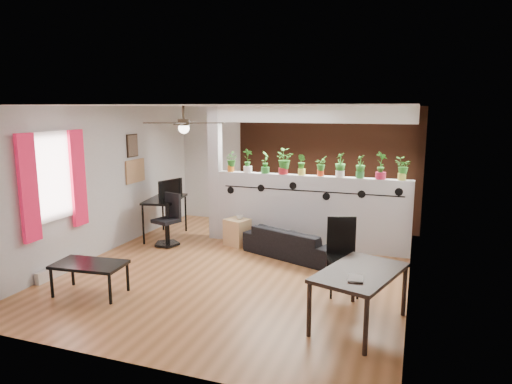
{
  "coord_description": "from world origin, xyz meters",
  "views": [
    {
      "loc": [
        2.61,
        -6.58,
        2.57
      ],
      "look_at": [
        0.06,
        0.6,
        1.16
      ],
      "focal_mm": 32.0,
      "sensor_mm": 36.0,
      "label": 1
    }
  ],
  "objects_px": {
    "potted_plant_1": "(248,160)",
    "office_chair": "(169,223)",
    "computer_desk": "(165,202)",
    "folding_chair": "(342,248)",
    "coffee_table": "(89,266)",
    "potted_plant_9": "(402,168)",
    "cube_shelf": "(237,232)",
    "potted_plant_2": "(265,161)",
    "potted_plant_8": "(381,165)",
    "potted_plant_7": "(360,166)",
    "dining_table": "(360,277)",
    "potted_plant_3": "(283,161)",
    "ceiling_fan": "(184,125)",
    "sofa": "(293,243)",
    "cup": "(240,217)",
    "potted_plant_4": "(302,164)",
    "potted_plant_5": "(321,166)",
    "potted_plant_6": "(340,164)",
    "potted_plant_0": "(231,161)"
  },
  "relations": [
    {
      "from": "cup",
      "to": "folding_chair",
      "type": "relative_size",
      "value": 0.11
    },
    {
      "from": "ceiling_fan",
      "to": "potted_plant_1",
      "type": "height_order",
      "value": "ceiling_fan"
    },
    {
      "from": "potted_plant_7",
      "to": "computer_desk",
      "type": "relative_size",
      "value": 0.34
    },
    {
      "from": "potted_plant_1",
      "to": "office_chair",
      "type": "distance_m",
      "value": 1.92
    },
    {
      "from": "potted_plant_1",
      "to": "potted_plant_9",
      "type": "xyz_separation_m",
      "value": [
        2.81,
        0.0,
        -0.03
      ]
    },
    {
      "from": "ceiling_fan",
      "to": "potted_plant_8",
      "type": "height_order",
      "value": "ceiling_fan"
    },
    {
      "from": "potted_plant_6",
      "to": "folding_chair",
      "type": "xyz_separation_m",
      "value": [
        0.37,
        -1.89,
        -0.96
      ]
    },
    {
      "from": "potted_plant_8",
      "to": "potted_plant_7",
      "type": "bearing_deg",
      "value": 180.0
    },
    {
      "from": "potted_plant_9",
      "to": "cube_shelf",
      "type": "distance_m",
      "value": 3.2
    },
    {
      "from": "dining_table",
      "to": "potted_plant_1",
      "type": "bearing_deg",
      "value": 130.89
    },
    {
      "from": "potted_plant_5",
      "to": "computer_desk",
      "type": "distance_m",
      "value": 3.17
    },
    {
      "from": "potted_plant_4",
      "to": "cube_shelf",
      "type": "distance_m",
      "value": 1.77
    },
    {
      "from": "potted_plant_5",
      "to": "cube_shelf",
      "type": "xyz_separation_m",
      "value": [
        -1.49,
        -0.34,
        -1.29
      ]
    },
    {
      "from": "folding_chair",
      "to": "potted_plant_9",
      "type": "bearing_deg",
      "value": 70.05
    },
    {
      "from": "potted_plant_9",
      "to": "dining_table",
      "type": "bearing_deg",
      "value": -96.36
    },
    {
      "from": "potted_plant_8",
      "to": "sofa",
      "type": "relative_size",
      "value": 0.29
    },
    {
      "from": "potted_plant_2",
      "to": "coffee_table",
      "type": "distance_m",
      "value": 3.71
    },
    {
      "from": "potted_plant_1",
      "to": "coffee_table",
      "type": "height_order",
      "value": "potted_plant_1"
    },
    {
      "from": "potted_plant_5",
      "to": "potted_plant_7",
      "type": "xyz_separation_m",
      "value": [
        0.7,
        -0.0,
        0.02
      ]
    },
    {
      "from": "ceiling_fan",
      "to": "potted_plant_7",
      "type": "relative_size",
      "value": 2.92
    },
    {
      "from": "ceiling_fan",
      "to": "computer_desk",
      "type": "height_order",
      "value": "ceiling_fan"
    },
    {
      "from": "folding_chair",
      "to": "potted_plant_6",
      "type": "bearing_deg",
      "value": 100.93
    },
    {
      "from": "ceiling_fan",
      "to": "sofa",
      "type": "distance_m",
      "value": 2.78
    },
    {
      "from": "ceiling_fan",
      "to": "potted_plant_5",
      "type": "height_order",
      "value": "ceiling_fan"
    },
    {
      "from": "computer_desk",
      "to": "folding_chair",
      "type": "bearing_deg",
      "value": -22.47
    },
    {
      "from": "potted_plant_6",
      "to": "potted_plant_8",
      "type": "bearing_deg",
      "value": -0.0
    },
    {
      "from": "potted_plant_7",
      "to": "potted_plant_8",
      "type": "height_order",
      "value": "potted_plant_8"
    },
    {
      "from": "potted_plant_3",
      "to": "coffee_table",
      "type": "bearing_deg",
      "value": -120.26
    },
    {
      "from": "cup",
      "to": "dining_table",
      "type": "relative_size",
      "value": 0.08
    },
    {
      "from": "folding_chair",
      "to": "cube_shelf",
      "type": "bearing_deg",
      "value": 144.91
    },
    {
      "from": "cup",
      "to": "computer_desk",
      "type": "height_order",
      "value": "computer_desk"
    },
    {
      "from": "potted_plant_7",
      "to": "potted_plant_8",
      "type": "xyz_separation_m",
      "value": [
        0.35,
        -0.0,
        0.04
      ]
    },
    {
      "from": "potted_plant_1",
      "to": "potted_plant_7",
      "type": "bearing_deg",
      "value": 0.0
    },
    {
      "from": "potted_plant_2",
      "to": "coffee_table",
      "type": "xyz_separation_m",
      "value": [
        -1.51,
        -3.18,
        -1.18
      ]
    },
    {
      "from": "sofa",
      "to": "office_chair",
      "type": "height_order",
      "value": "office_chair"
    },
    {
      "from": "potted_plant_8",
      "to": "folding_chair",
      "type": "xyz_separation_m",
      "value": [
        -0.34,
        -1.89,
        -0.98
      ]
    },
    {
      "from": "potted_plant_7",
      "to": "potted_plant_8",
      "type": "distance_m",
      "value": 0.35
    },
    {
      "from": "potted_plant_6",
      "to": "potted_plant_8",
      "type": "distance_m",
      "value": 0.7
    },
    {
      "from": "cup",
      "to": "potted_plant_1",
      "type": "bearing_deg",
      "value": 83.28
    },
    {
      "from": "ceiling_fan",
      "to": "cube_shelf",
      "type": "distance_m",
      "value": 2.54
    },
    {
      "from": "potted_plant_1",
      "to": "dining_table",
      "type": "relative_size",
      "value": 0.32
    },
    {
      "from": "potted_plant_3",
      "to": "cube_shelf",
      "type": "xyz_separation_m",
      "value": [
        -0.79,
        -0.34,
        -1.35
      ]
    },
    {
      "from": "potted_plant_1",
      "to": "coffee_table",
      "type": "relative_size",
      "value": 0.45
    },
    {
      "from": "potted_plant_2",
      "to": "potted_plant_9",
      "type": "xyz_separation_m",
      "value": [
        2.46,
        0.0,
        -0.02
      ]
    },
    {
      "from": "potted_plant_4",
      "to": "cube_shelf",
      "type": "bearing_deg",
      "value": -163.44
    },
    {
      "from": "ceiling_fan",
      "to": "potted_plant_6",
      "type": "height_order",
      "value": "ceiling_fan"
    },
    {
      "from": "potted_plant_4",
      "to": "potted_plant_6",
      "type": "height_order",
      "value": "potted_plant_6"
    },
    {
      "from": "potted_plant_1",
      "to": "potted_plant_8",
      "type": "distance_m",
      "value": 2.46
    },
    {
      "from": "cup",
      "to": "potted_plant_0",
      "type": "bearing_deg",
      "value": 132.45
    },
    {
      "from": "potted_plant_9",
      "to": "cup",
      "type": "distance_m",
      "value": 3.04
    }
  ]
}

